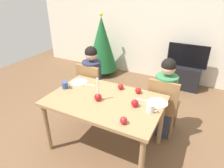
% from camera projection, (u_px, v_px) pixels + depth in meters
% --- Properties ---
extents(ground_plane, '(7.68, 7.68, 0.00)m').
position_uv_depth(ground_plane, '(105.00, 145.00, 2.77)').
color(ground_plane, brown).
extents(back_wall, '(6.40, 0.10, 2.60)m').
position_uv_depth(back_wall, '(163.00, 21.00, 4.24)').
color(back_wall, beige).
rests_on(back_wall, ground).
extents(dining_table, '(1.40, 0.90, 0.75)m').
position_uv_depth(dining_table, '(105.00, 105.00, 2.46)').
color(dining_table, '#99754C').
rests_on(dining_table, ground).
extents(chair_left, '(0.40, 0.40, 0.90)m').
position_uv_depth(chair_left, '(92.00, 86.00, 3.25)').
color(chair_left, olive).
rests_on(chair_left, ground).
extents(chair_right, '(0.40, 0.40, 0.90)m').
position_uv_depth(chair_right, '(163.00, 104.00, 2.78)').
color(chair_right, olive).
rests_on(chair_right, ground).
extents(person_left_child, '(0.30, 0.30, 1.17)m').
position_uv_depth(person_left_child, '(92.00, 82.00, 3.25)').
color(person_left_child, '#33384C').
rests_on(person_left_child, ground).
extents(person_right_child, '(0.30, 0.30, 1.17)m').
position_uv_depth(person_right_child, '(164.00, 99.00, 2.78)').
color(person_right_child, '#33384C').
rests_on(person_right_child, ground).
extents(tv_stand, '(0.64, 0.40, 0.48)m').
position_uv_depth(tv_stand, '(184.00, 77.00, 4.22)').
color(tv_stand, black).
rests_on(tv_stand, ground).
extents(tv, '(0.79, 0.05, 0.46)m').
position_uv_depth(tv, '(188.00, 56.00, 4.01)').
color(tv, black).
rests_on(tv, tv_stand).
extents(christmas_tree, '(0.73, 0.73, 1.46)m').
position_uv_depth(christmas_tree, '(102.00, 44.00, 4.62)').
color(christmas_tree, brown).
rests_on(christmas_tree, ground).
extents(candle_centerpiece, '(0.09, 0.09, 0.30)m').
position_uv_depth(candle_centerpiece, '(98.00, 96.00, 2.38)').
color(candle_centerpiece, red).
rests_on(candle_centerpiece, dining_table).
extents(plate_left, '(0.23, 0.23, 0.01)m').
position_uv_depth(plate_left, '(79.00, 82.00, 2.84)').
color(plate_left, white).
rests_on(plate_left, dining_table).
extents(plate_right, '(0.24, 0.24, 0.01)m').
position_uv_depth(plate_right, '(158.00, 103.00, 2.35)').
color(plate_right, white).
rests_on(plate_right, dining_table).
extents(mug_left, '(0.13, 0.08, 0.09)m').
position_uv_depth(mug_left, '(65.00, 85.00, 2.67)').
color(mug_left, '#33477F').
rests_on(mug_left, dining_table).
extents(mug_right, '(0.13, 0.08, 0.09)m').
position_uv_depth(mug_right, '(150.00, 108.00, 2.17)').
color(mug_right, silver).
rests_on(mug_right, dining_table).
extents(fork_left, '(0.18, 0.04, 0.01)m').
position_uv_depth(fork_left, '(89.00, 85.00, 2.76)').
color(fork_left, silver).
rests_on(fork_left, dining_table).
extents(fork_right, '(0.18, 0.03, 0.01)m').
position_uv_depth(fork_right, '(143.00, 100.00, 2.40)').
color(fork_right, silver).
rests_on(fork_right, dining_table).
extents(apple_near_candle, '(0.09, 0.09, 0.09)m').
position_uv_depth(apple_near_candle, '(135.00, 103.00, 2.27)').
color(apple_near_candle, '#AE121F').
rests_on(apple_near_candle, dining_table).
extents(apple_by_left_plate, '(0.08, 0.08, 0.08)m').
position_uv_depth(apple_by_left_plate, '(121.00, 87.00, 2.64)').
color(apple_by_left_plate, '#AB181C').
rests_on(apple_by_left_plate, dining_table).
extents(apple_by_right_mug, '(0.08, 0.08, 0.08)m').
position_uv_depth(apple_by_right_mug, '(138.00, 90.00, 2.54)').
color(apple_by_right_mug, red).
rests_on(apple_by_right_mug, dining_table).
extents(apple_far_edge, '(0.08, 0.08, 0.08)m').
position_uv_depth(apple_far_edge, '(123.00, 120.00, 1.99)').
color(apple_far_edge, '#B21E23').
rests_on(apple_far_edge, dining_table).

